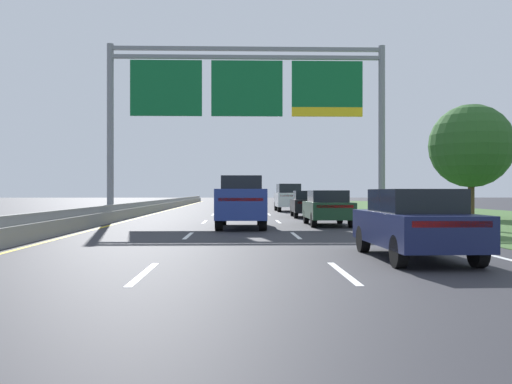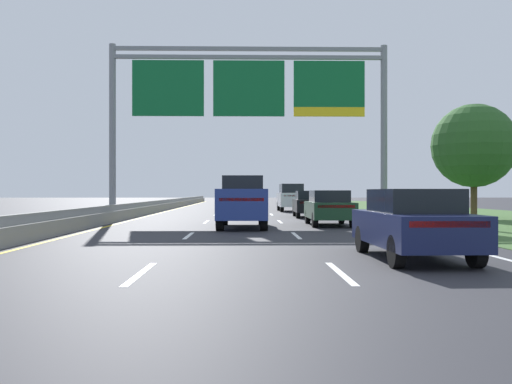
{
  "view_description": "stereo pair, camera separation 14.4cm",
  "coord_description": "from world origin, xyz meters",
  "px_view_note": "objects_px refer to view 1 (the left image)",
  "views": [
    {
      "loc": [
        -0.07,
        0.0,
        1.51
      ],
      "look_at": [
        0.43,
        17.78,
        1.5
      ],
      "focal_mm": 39.82,
      "sensor_mm": 36.0,
      "label": 1
    },
    {
      "loc": [
        0.07,
        0.0,
        1.51
      ],
      "look_at": [
        0.43,
        17.78,
        1.5
      ],
      "focal_mm": 39.82,
      "sensor_mm": 36.0,
      "label": 2
    }
  ],
  "objects_px": {
    "car_black_right_lane_sedan": "(308,203)",
    "car_white_right_lane_suv": "(288,197)",
    "overhead_sign_gantry": "(247,96)",
    "pickup_truck_blue": "(241,202)",
    "roadside_tree_mid": "(471,146)",
    "car_darkgreen_right_lane_sedan": "(328,207)",
    "car_navy_right_lane_sedan": "(414,223)"
  },
  "relations": [
    {
      "from": "car_navy_right_lane_sedan",
      "to": "roadside_tree_mid",
      "type": "bearing_deg",
      "value": -26.68
    },
    {
      "from": "car_white_right_lane_suv",
      "to": "car_navy_right_lane_sedan",
      "type": "height_order",
      "value": "car_white_right_lane_suv"
    },
    {
      "from": "overhead_sign_gantry",
      "to": "pickup_truck_blue",
      "type": "height_order",
      "value": "overhead_sign_gantry"
    },
    {
      "from": "car_white_right_lane_suv",
      "to": "overhead_sign_gantry",
      "type": "bearing_deg",
      "value": 165.06
    },
    {
      "from": "car_white_right_lane_suv",
      "to": "car_darkgreen_right_lane_sedan",
      "type": "relative_size",
      "value": 1.07
    },
    {
      "from": "overhead_sign_gantry",
      "to": "car_white_right_lane_suv",
      "type": "distance_m",
      "value": 14.64
    },
    {
      "from": "car_black_right_lane_sedan",
      "to": "roadside_tree_mid",
      "type": "xyz_separation_m",
      "value": [
        9.04,
        -1.84,
        3.28
      ]
    },
    {
      "from": "car_black_right_lane_sedan",
      "to": "roadside_tree_mid",
      "type": "bearing_deg",
      "value": -100.08
    },
    {
      "from": "car_black_right_lane_sedan",
      "to": "car_white_right_lane_suv",
      "type": "height_order",
      "value": "car_white_right_lane_suv"
    },
    {
      "from": "pickup_truck_blue",
      "to": "overhead_sign_gantry",
      "type": "bearing_deg",
      "value": -2.06
    },
    {
      "from": "pickup_truck_blue",
      "to": "car_darkgreen_right_lane_sedan",
      "type": "distance_m",
      "value": 4.13
    },
    {
      "from": "car_black_right_lane_sedan",
      "to": "car_white_right_lane_suv",
      "type": "relative_size",
      "value": 0.94
    },
    {
      "from": "overhead_sign_gantry",
      "to": "car_darkgreen_right_lane_sedan",
      "type": "relative_size",
      "value": 3.41
    },
    {
      "from": "overhead_sign_gantry",
      "to": "car_navy_right_lane_sedan",
      "type": "bearing_deg",
      "value": -78.87
    },
    {
      "from": "pickup_truck_blue",
      "to": "car_black_right_lane_sedan",
      "type": "xyz_separation_m",
      "value": [
        3.95,
        9.58,
        -0.26
      ]
    },
    {
      "from": "pickup_truck_blue",
      "to": "car_white_right_lane_suv",
      "type": "xyz_separation_m",
      "value": [
        3.67,
        19.8,
        0.02
      ]
    },
    {
      "from": "car_navy_right_lane_sedan",
      "to": "pickup_truck_blue",
      "type": "bearing_deg",
      "value": 17.81
    },
    {
      "from": "car_white_right_lane_suv",
      "to": "car_darkgreen_right_lane_sedan",
      "type": "bearing_deg",
      "value": -179.97
    },
    {
      "from": "overhead_sign_gantry",
      "to": "pickup_truck_blue",
      "type": "distance_m",
      "value": 8.75
    },
    {
      "from": "pickup_truck_blue",
      "to": "car_white_right_lane_suv",
      "type": "relative_size",
      "value": 1.15
    },
    {
      "from": "pickup_truck_blue",
      "to": "car_darkgreen_right_lane_sedan",
      "type": "relative_size",
      "value": 1.23
    },
    {
      "from": "car_darkgreen_right_lane_sedan",
      "to": "roadside_tree_mid",
      "type": "bearing_deg",
      "value": -54.75
    },
    {
      "from": "car_navy_right_lane_sedan",
      "to": "roadside_tree_mid",
      "type": "xyz_separation_m",
      "value": [
        9.14,
        19.03,
        3.28
      ]
    },
    {
      "from": "pickup_truck_blue",
      "to": "car_darkgreen_right_lane_sedan",
      "type": "xyz_separation_m",
      "value": [
        3.87,
        1.43,
        -0.26
      ]
    },
    {
      "from": "pickup_truck_blue",
      "to": "car_navy_right_lane_sedan",
      "type": "xyz_separation_m",
      "value": [
        3.85,
        -11.29,
        -0.26
      ]
    },
    {
      "from": "overhead_sign_gantry",
      "to": "car_black_right_lane_sedan",
      "type": "xyz_separation_m",
      "value": [
        3.63,
        2.89,
        -5.88
      ]
    },
    {
      "from": "car_darkgreen_right_lane_sedan",
      "to": "car_navy_right_lane_sedan",
      "type": "bearing_deg",
      "value": -179.49
    },
    {
      "from": "overhead_sign_gantry",
      "to": "car_black_right_lane_sedan",
      "type": "height_order",
      "value": "overhead_sign_gantry"
    },
    {
      "from": "car_darkgreen_right_lane_sedan",
      "to": "roadside_tree_mid",
      "type": "height_order",
      "value": "roadside_tree_mid"
    },
    {
      "from": "roadside_tree_mid",
      "to": "overhead_sign_gantry",
      "type": "bearing_deg",
      "value": -175.27
    },
    {
      "from": "overhead_sign_gantry",
      "to": "car_black_right_lane_sedan",
      "type": "bearing_deg",
      "value": 38.52
    },
    {
      "from": "car_navy_right_lane_sedan",
      "to": "roadside_tree_mid",
      "type": "height_order",
      "value": "roadside_tree_mid"
    }
  ]
}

